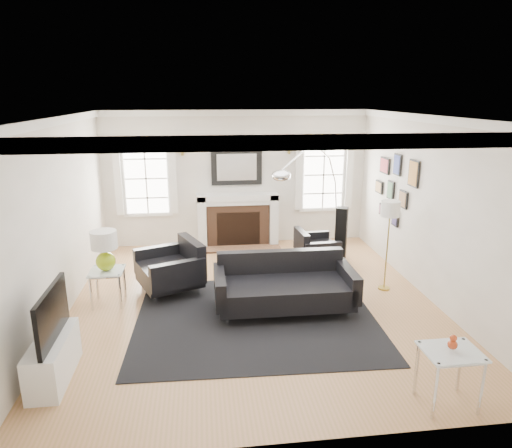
{
  "coord_description": "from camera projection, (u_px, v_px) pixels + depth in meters",
  "views": [
    {
      "loc": [
        -0.75,
        -6.43,
        3.09
      ],
      "look_at": [
        0.08,
        0.3,
        1.17
      ],
      "focal_mm": 32.0,
      "sensor_mm": 36.0,
      "label": 1
    }
  ],
  "objects": [
    {
      "name": "floor",
      "position": [
        253.0,
        302.0,
        7.07
      ],
      "size": [
        6.0,
        6.0,
        0.0
      ],
      "primitive_type": "plane",
      "color": "#AB7D47",
      "rests_on": "ground"
    },
    {
      "name": "back_wall",
      "position": [
        237.0,
        178.0,
        9.55
      ],
      "size": [
        5.5,
        0.04,
        2.8
      ],
      "primitive_type": "cube",
      "color": "silver",
      "rests_on": "floor"
    },
    {
      "name": "front_wall",
      "position": [
        294.0,
        304.0,
        3.82
      ],
      "size": [
        5.5,
        0.04,
        2.8
      ],
      "primitive_type": "cube",
      "color": "silver",
      "rests_on": "floor"
    },
    {
      "name": "left_wall",
      "position": [
        58.0,
        220.0,
        6.36
      ],
      "size": [
        0.04,
        6.0,
        2.8
      ],
      "primitive_type": "cube",
      "color": "silver",
      "rests_on": "floor"
    },
    {
      "name": "right_wall",
      "position": [
        431.0,
        209.0,
        7.01
      ],
      "size": [
        0.04,
        6.0,
        2.8
      ],
      "primitive_type": "cube",
      "color": "silver",
      "rests_on": "floor"
    },
    {
      "name": "ceiling",
      "position": [
        253.0,
        117.0,
        6.3
      ],
      "size": [
        5.5,
        6.0,
        0.02
      ],
      "primitive_type": "cube",
      "color": "white",
      "rests_on": "back_wall"
    },
    {
      "name": "crown_molding",
      "position": [
        253.0,
        121.0,
        6.32
      ],
      "size": [
        5.5,
        6.0,
        0.12
      ],
      "primitive_type": "cube",
      "color": "white",
      "rests_on": "back_wall"
    },
    {
      "name": "fireplace",
      "position": [
        238.0,
        221.0,
        9.58
      ],
      "size": [
        1.7,
        0.69,
        1.11
      ],
      "color": "white",
      "rests_on": "floor"
    },
    {
      "name": "mantel_mirror",
      "position": [
        237.0,
        167.0,
        9.44
      ],
      "size": [
        1.05,
        0.07,
        0.75
      ],
      "color": "black",
      "rests_on": "back_wall"
    },
    {
      "name": "window_left",
      "position": [
        146.0,
        178.0,
        9.27
      ],
      "size": [
        1.24,
        0.15,
        1.62
      ],
      "color": "white",
      "rests_on": "back_wall"
    },
    {
      "name": "window_right",
      "position": [
        323.0,
        174.0,
        9.7
      ],
      "size": [
        1.24,
        0.15,
        1.62
      ],
      "color": "white",
      "rests_on": "back_wall"
    },
    {
      "name": "gallery_wall",
      "position": [
        395.0,
        185.0,
        8.2
      ],
      "size": [
        0.04,
        1.73,
        1.29
      ],
      "color": "black",
      "rests_on": "right_wall"
    },
    {
      "name": "tv_unit",
      "position": [
        53.0,
        353.0,
        5.07
      ],
      "size": [
        0.35,
        1.0,
        1.09
      ],
      "color": "white",
      "rests_on": "floor"
    },
    {
      "name": "area_rug",
      "position": [
        256.0,
        318.0,
        6.54
      ],
      "size": [
        3.47,
        2.93,
        0.01
      ],
      "primitive_type": "cube",
      "rotation": [
        0.0,
        0.0,
        -0.03
      ],
      "color": "black",
      "rests_on": "floor"
    },
    {
      "name": "sofa",
      "position": [
        284.0,
        286.0,
        6.75
      ],
      "size": [
        2.05,
        0.95,
        0.67
      ],
      "color": "black",
      "rests_on": "floor"
    },
    {
      "name": "armchair_left",
      "position": [
        173.0,
        269.0,
        7.37
      ],
      "size": [
        1.21,
        1.27,
        0.68
      ],
      "color": "black",
      "rests_on": "floor"
    },
    {
      "name": "armchair_right",
      "position": [
        314.0,
        248.0,
        8.64
      ],
      "size": [
        0.77,
        0.84,
        0.54
      ],
      "color": "black",
      "rests_on": "floor"
    },
    {
      "name": "coffee_table",
      "position": [
        271.0,
        266.0,
        7.62
      ],
      "size": [
        0.81,
        0.81,
        0.36
      ],
      "color": "silver",
      "rests_on": "floor"
    },
    {
      "name": "side_table_left",
      "position": [
        107.0,
        277.0,
        6.89
      ],
      "size": [
        0.5,
        0.5,
        0.55
      ],
      "color": "silver",
      "rests_on": "floor"
    },
    {
      "name": "nesting_table",
      "position": [
        450.0,
        361.0,
        4.6
      ],
      "size": [
        0.57,
        0.47,
        0.62
      ],
      "color": "silver",
      "rests_on": "floor"
    },
    {
      "name": "gourd_lamp",
      "position": [
        104.0,
        248.0,
        6.76
      ],
      "size": [
        0.39,
        0.39,
        0.62
      ],
      "color": "#98B817",
      "rests_on": "side_table_left"
    },
    {
      "name": "orange_vase",
      "position": [
        453.0,
        343.0,
        4.54
      ],
      "size": [
        0.1,
        0.1,
        0.16
      ],
      "color": "#B23916",
      "rests_on": "nesting_table"
    },
    {
      "name": "arc_floor_lamp",
      "position": [
        311.0,
        200.0,
        8.32
      ],
      "size": [
        1.61,
        1.49,
        2.28
      ],
      "color": "white",
      "rests_on": "floor"
    },
    {
      "name": "stick_floor_lamp",
      "position": [
        390.0,
        213.0,
        7.18
      ],
      "size": [
        0.3,
        0.3,
        1.49
      ],
      "color": "#A48C38",
      "rests_on": "floor"
    },
    {
      "name": "speaker_tower",
      "position": [
        341.0,
        234.0,
        8.75
      ],
      "size": [
        0.28,
        0.28,
        1.04
      ],
      "primitive_type": "cube",
      "rotation": [
        0.0,
        0.0,
        -0.44
      ],
      "color": "black",
      "rests_on": "floor"
    }
  ]
}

